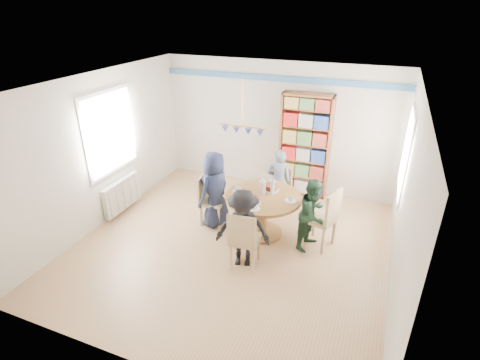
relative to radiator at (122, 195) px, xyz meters
The scene contains 14 objects.
ground 2.46m from the radiator, ahead, with size 5.00×5.00×0.00m, color tan.
room_shell 2.58m from the radiator, 14.73° to the left, with size 5.00×5.00×5.00m.
radiator is the anchor object (origin of this frame).
dining_table 2.81m from the radiator, ahead, with size 1.30×1.30×0.75m.
chair_left 1.77m from the radiator, ahead, with size 0.47×0.47×0.94m.
chair_right 3.86m from the radiator, ahead, with size 0.59×0.59×1.06m.
chair_far 3.08m from the radiator, 24.24° to the left, with size 0.48×0.48×0.84m.
chair_near 2.92m from the radiator, 15.04° to the right, with size 0.47×0.47×0.98m.
person_left 1.93m from the radiator, ahead, with size 0.69×0.45×1.41m, color #171E34.
person_right 3.67m from the radiator, ahead, with size 0.59×0.46×1.22m, color #1B3623.
person_far 3.03m from the radiator, 22.56° to the left, with size 0.46×0.30×1.26m, color gray.
person_near 2.86m from the radiator, 13.54° to the right, with size 0.83×0.48×1.28m, color black.
bookshelf 3.75m from the radiator, 33.63° to the left, with size 1.02×0.31×2.14m.
tableware 2.82m from the radiator, ahead, with size 1.13×1.13×0.30m.
Camera 1 is at (2.07, -4.80, 3.75)m, focal length 28.00 mm.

